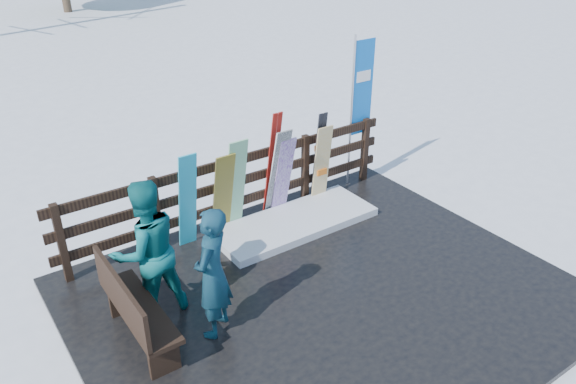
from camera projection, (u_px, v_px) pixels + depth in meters
ground at (325, 299)px, 7.24m from camera, size 700.00×700.00×0.00m
deck at (325, 297)px, 7.22m from camera, size 6.00×5.00×0.08m
fence at (236, 184)px, 8.48m from camera, size 5.60×0.10×1.15m
snow_patch at (295, 222)px, 8.67m from camera, size 2.56×1.00×0.12m
bench at (133, 308)px, 6.19m from camera, size 0.41×1.50×0.97m
snowboard_0 at (188, 201)px, 7.82m from camera, size 0.26×0.29×1.51m
snowboard_1 at (236, 186)px, 8.21m from camera, size 0.30×0.33×1.53m
snowboard_2 at (223, 195)px, 8.14m from camera, size 0.30×0.34×1.37m
snowboard_3 at (283, 177)px, 8.67m from camera, size 0.28×0.33×1.36m
snowboard_4 at (278, 173)px, 8.59m from camera, size 0.27×0.41×1.52m
snowboard_5 at (322, 165)px, 9.06m from camera, size 0.29×0.17×1.35m
ski_pair_a at (272, 165)px, 8.55m from camera, size 0.17×0.36×1.78m
ski_pair_b at (319, 157)px, 9.05m from camera, size 0.17×0.20×1.56m
rental_flag at (360, 94)px, 9.31m from camera, size 0.45×0.04×2.60m
person_front at (213, 273)px, 6.25m from camera, size 0.70×0.68×1.62m
person_back at (147, 250)px, 6.51m from camera, size 0.89×0.71×1.78m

